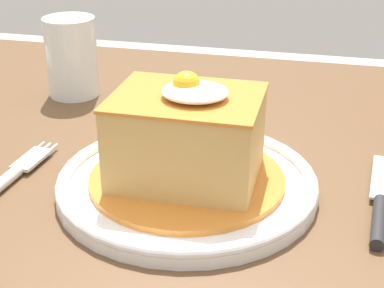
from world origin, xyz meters
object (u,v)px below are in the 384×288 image
(fork, at_px, (8,179))
(drinking_glass, at_px, (72,62))
(main_plate, at_px, (187,182))
(knife, at_px, (380,208))

(fork, relative_size, drinking_glass, 1.35)
(main_plate, distance_m, knife, 0.18)
(drinking_glass, bearing_deg, knife, -28.77)
(main_plate, xyz_separation_m, knife, (0.18, 0.00, -0.00))
(fork, xyz_separation_m, knife, (0.35, 0.03, -0.00))
(drinking_glass, bearing_deg, fork, -81.07)
(main_plate, bearing_deg, knife, 0.35)
(main_plate, relative_size, fork, 1.75)
(main_plate, xyz_separation_m, fork, (-0.17, -0.03, -0.00))
(main_plate, bearing_deg, fork, -170.15)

